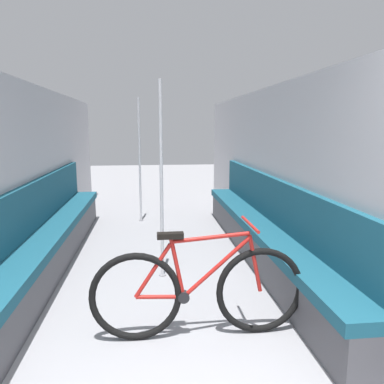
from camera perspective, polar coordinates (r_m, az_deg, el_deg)
wall_left at (r=4.44m, az=-24.90°, el=1.66°), size 0.10×9.29×2.14m
wall_right at (r=4.50m, az=14.23°, el=2.39°), size 0.10×9.29×2.14m
bench_seat_row_left at (r=4.68m, az=-21.02°, el=-6.85°), size 0.40×4.83×1.03m
bench_seat_row_right at (r=4.73m, az=10.61°, el=-6.17°), size 0.40×4.83×1.03m
bicycle at (r=3.01m, az=1.06°, el=-14.89°), size 1.69×0.46×0.92m
grab_pole_near at (r=6.51m, az=-7.97°, el=4.51°), size 0.08×0.08×2.12m
grab_pole_far at (r=4.01m, az=-4.69°, el=1.21°), size 0.08×0.08×2.12m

